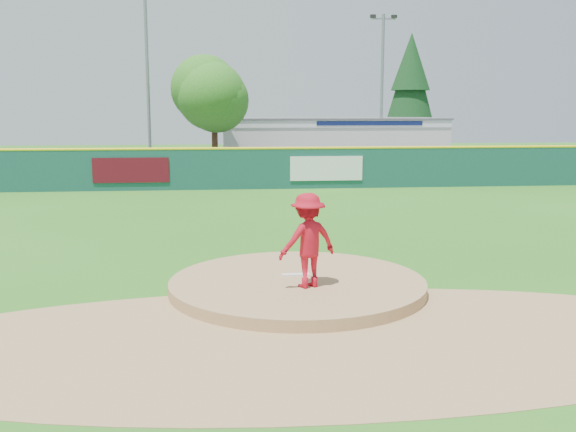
{
  "coord_description": "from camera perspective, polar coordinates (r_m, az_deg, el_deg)",
  "views": [
    {
      "loc": [
        -1.56,
        -13.3,
        3.85
      ],
      "look_at": [
        0.0,
        2.0,
        1.3
      ],
      "focal_mm": 40.0,
      "sensor_mm": 36.0,
      "label": 1
    }
  ],
  "objects": [
    {
      "name": "van",
      "position": [
        35.39,
        -5.94,
        4.26
      ],
      "size": [
        5.16,
        2.84,
        1.37
      ],
      "primitive_type": "imported",
      "rotation": [
        0.0,
        0.0,
        1.45
      ],
      "color": "white",
      "rests_on": "parking_lot"
    },
    {
      "name": "pitchers_mound",
      "position": [
        13.93,
        0.84,
        -6.63
      ],
      "size": [
        5.5,
        5.5,
        0.5
      ],
      "primitive_type": "cylinder",
      "color": "#9E774C",
      "rests_on": "ground"
    },
    {
      "name": "pool_building_grp",
      "position": [
        45.97,
        3.67,
        6.66
      ],
      "size": [
        15.2,
        8.2,
        3.31
      ],
      "color": "silver",
      "rests_on": "ground"
    },
    {
      "name": "infield_dirt_arc",
      "position": [
        11.1,
        2.67,
        -10.85
      ],
      "size": [
        15.4,
        15.4,
        0.01
      ],
      "primitive_type": "cylinder",
      "color": "#9E774C",
      "rests_on": "ground"
    },
    {
      "name": "fence_banners",
      "position": [
        31.35,
        -5.17,
        4.16
      ],
      "size": [
        13.08,
        0.04,
        1.2
      ],
      "color": "#580C18",
      "rests_on": "ground"
    },
    {
      "name": "outfield_fence",
      "position": [
        31.46,
        -2.97,
        4.36
      ],
      "size": [
        40.0,
        0.14,
        2.07
      ],
      "color": "#154640",
      "rests_on": "ground"
    },
    {
      "name": "light_pole_right",
      "position": [
        43.63,
        8.35,
        11.54
      ],
      "size": [
        1.75,
        0.25,
        10.0
      ],
      "color": "gray",
      "rests_on": "ground"
    },
    {
      "name": "pitcher",
      "position": [
        13.08,
        1.77,
        -2.18
      ],
      "size": [
        1.43,
        1.13,
        1.94
      ],
      "primitive_type": "imported",
      "rotation": [
        0.0,
        0.0,
        3.51
      ],
      "color": "#B10F1F",
      "rests_on": "pitchers_mound"
    },
    {
      "name": "pitching_rubber",
      "position": [
        14.15,
        0.7,
        -5.24
      ],
      "size": [
        0.6,
        0.15,
        0.04
      ],
      "primitive_type": "cube",
      "color": "white",
      "rests_on": "pitchers_mound"
    },
    {
      "name": "deciduous_tree",
      "position": [
        38.31,
        -6.59,
        10.4
      ],
      "size": [
        5.6,
        5.6,
        7.36
      ],
      "color": "#382314",
      "rests_on": "ground"
    },
    {
      "name": "conifer_tree",
      "position": [
        51.43,
        10.82,
        11.13
      ],
      "size": [
        4.4,
        4.4,
        9.5
      ],
      "color": "#382314",
      "rests_on": "ground"
    },
    {
      "name": "ground",
      "position": [
        13.93,
        0.84,
        -6.63
      ],
      "size": [
        120.0,
        120.0,
        0.0
      ],
      "primitive_type": "plane",
      "color": "#286B19",
      "rests_on": "ground"
    },
    {
      "name": "parking_lot",
      "position": [
        40.51,
        -3.6,
        3.95
      ],
      "size": [
        44.0,
        16.0,
        0.02
      ],
      "primitive_type": "cube",
      "color": "#38383A",
      "rests_on": "ground"
    },
    {
      "name": "light_pole_left",
      "position": [
        40.6,
        -12.39,
        12.3
      ],
      "size": [
        1.75,
        0.25,
        11.0
      ],
      "color": "gray",
      "rests_on": "ground"
    }
  ]
}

